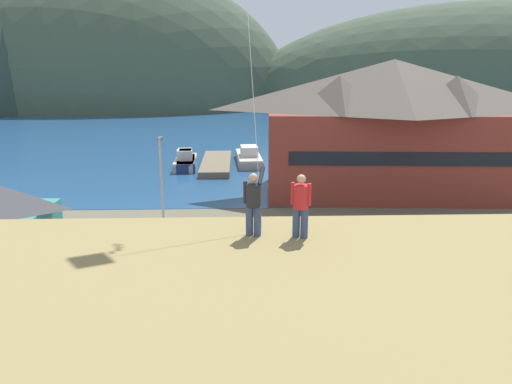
{
  "coord_description": "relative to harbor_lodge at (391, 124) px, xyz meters",
  "views": [
    {
      "loc": [
        0.26,
        -19.54,
        11.51
      ],
      "look_at": [
        1.25,
        9.0,
        3.81
      ],
      "focal_mm": 33.96,
      "sensor_mm": 36.0,
      "label": 1
    }
  ],
  "objects": [
    {
      "name": "parked_car_front_row_end",
      "position": [
        -11.49,
        -16.42,
        -5.19
      ],
      "size": [
        4.22,
        2.1,
        1.82
      ],
      "color": "red",
      "rests_on": "parking_lot_pad"
    },
    {
      "name": "parking_light_pole",
      "position": [
        -18.2,
        -11.79,
        -2.2
      ],
      "size": [
        0.24,
        0.78,
        6.83
      ],
      "color": "#ADADB2",
      "rests_on": "parking_lot_pad"
    },
    {
      "name": "parked_car_mid_row_center",
      "position": [
        -3.96,
        -14.73,
        -5.19
      ],
      "size": [
        4.31,
        2.27,
        1.82
      ],
      "color": "slate",
      "rests_on": "parking_lot_pad"
    },
    {
      "name": "wharf_dock",
      "position": [
        -15.87,
        12.08,
        -5.9
      ],
      "size": [
        3.2,
        12.35,
        0.7
      ],
      "color": "#70604C",
      "rests_on": "ground"
    },
    {
      "name": "parked_car_mid_row_near",
      "position": [
        -11.46,
        -22.35,
        -5.19
      ],
      "size": [
        4.3,
        2.26,
        1.82
      ],
      "color": "black",
      "rests_on": "parking_lot_pad"
    },
    {
      "name": "ground_plane",
      "position": [
        -13.48,
        -22.35,
        -6.25
      ],
      "size": [
        600.0,
        600.0,
        0.0
      ],
      "primitive_type": "plane",
      "color": "#66604C"
    },
    {
      "name": "far_hill_east_peak",
      "position": [
        -48.84,
        94.88,
        -6.25
      ],
      "size": [
        101.33,
        60.83,
        73.36
      ],
      "primitive_type": "ellipsoid",
      "color": "#42513D",
      "rests_on": "ground"
    },
    {
      "name": "moored_boat_inner_slip",
      "position": [
        -19.19,
        11.23,
        -5.53
      ],
      "size": [
        2.55,
        6.42,
        2.16
      ],
      "color": "navy",
      "rests_on": "ground"
    },
    {
      "name": "bay_water",
      "position": [
        -13.48,
        37.65,
        -6.24
      ],
      "size": [
        360.0,
        84.0,
        0.03
      ],
      "primitive_type": "cube",
      "color": "navy",
      "rests_on": "ground"
    },
    {
      "name": "moored_boat_wharfside",
      "position": [
        -19.3,
        11.56,
        -5.53
      ],
      "size": [
        2.32,
        6.92,
        2.16
      ],
      "color": "#A8A399",
      "rests_on": "ground"
    },
    {
      "name": "person_kite_flyer",
      "position": [
        -12.86,
        -29.42,
        1.62
      ],
      "size": [
        0.61,
        0.61,
        1.86
      ],
      "color": "#384770",
      "rests_on": "grassy_hill_foreground"
    },
    {
      "name": "moored_boat_outer_mooring",
      "position": [
        -12.15,
        13.55,
        -5.53
      ],
      "size": [
        3.18,
        8.55,
        2.16
      ],
      "color": "#A8A399",
      "rests_on": "ground"
    },
    {
      "name": "person_companion",
      "position": [
        -11.61,
        -29.62,
        1.6
      ],
      "size": [
        0.53,
        0.4,
        1.74
      ],
      "color": "#384770",
      "rests_on": "grassy_hill_foreground"
    },
    {
      "name": "far_hill_center_saddle",
      "position": [
        57.79,
        89.24,
        -6.25
      ],
      "size": [
        144.42,
        51.12,
        54.16
      ],
      "primitive_type": "ellipsoid",
      "color": "#42513D",
      "rests_on": "ground"
    },
    {
      "name": "harbor_lodge",
      "position": [
        0.0,
        0.0,
        0.0
      ],
      "size": [
        23.17,
        11.89,
        11.72
      ],
      "color": "brown",
      "rests_on": "ground"
    },
    {
      "name": "parked_car_front_row_red",
      "position": [
        -5.32,
        -21.51,
        -5.19
      ],
      "size": [
        4.29,
        2.24,
        1.82
      ],
      "color": "#9EA3A8",
      "rests_on": "parking_lot_pad"
    },
    {
      "name": "parking_lot_pad",
      "position": [
        -13.48,
        -17.35,
        -6.2
      ],
      "size": [
        40.0,
        20.0,
        0.1
      ],
      "primitive_type": "cube",
      "color": "slate",
      "rests_on": "ground"
    }
  ]
}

